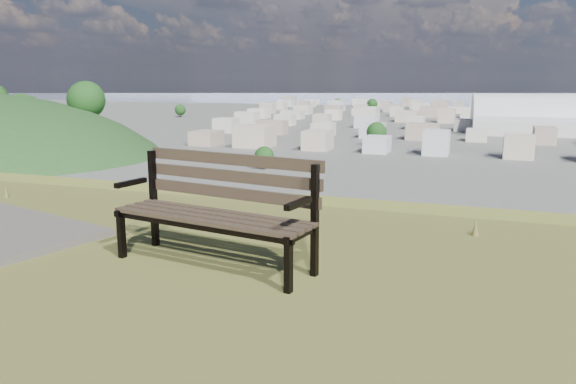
% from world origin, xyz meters
% --- Properties ---
extents(park_bench, '(1.96, 0.91, 0.98)m').
position_xyz_m(park_bench, '(0.23, 1.45, 25.56)').
color(park_bench, '#3E3324').
rests_on(park_bench, hilltop_mesa).
extents(grass_tufts, '(12.49, 7.38, 0.28)m').
position_xyz_m(grass_tufts, '(-0.13, -0.44, 25.11)').
color(grass_tufts, brown).
rests_on(grass_tufts, hilltop_mesa).
extents(arena, '(62.59, 31.08, 25.53)m').
position_xyz_m(arena, '(23.93, 289.94, 6.02)').
color(arena, beige).
rests_on(arena, ground).
extents(city_blocks, '(395.00, 361.00, 7.00)m').
position_xyz_m(city_blocks, '(0.00, 394.44, 3.50)').
color(city_blocks, silver).
rests_on(city_blocks, ground).
extents(city_trees, '(406.52, 387.20, 9.98)m').
position_xyz_m(city_trees, '(-26.39, 319.00, 4.83)').
color(city_trees, '#332219').
rests_on(city_trees, ground).
extents(bay_water, '(2400.00, 700.00, 0.12)m').
position_xyz_m(bay_water, '(0.00, 900.00, 0.00)').
color(bay_water, '#94A0BC').
rests_on(bay_water, ground).
extents(far_hills, '(2050.00, 340.00, 60.00)m').
position_xyz_m(far_hills, '(-60.92, 1402.93, 25.47)').
color(far_hills, '#8A94AC').
rests_on(far_hills, ground).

